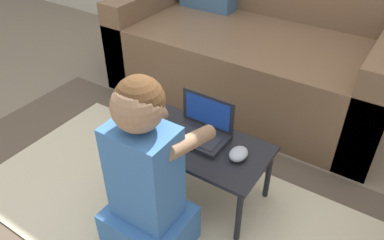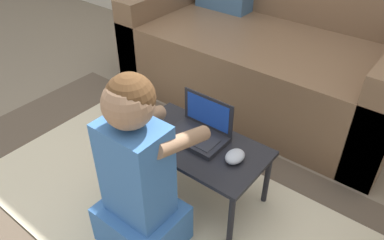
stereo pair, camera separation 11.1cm
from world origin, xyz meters
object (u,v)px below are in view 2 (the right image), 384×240
object	(u,v)px
laptop	(199,131)
computer_mouse	(235,156)
couch	(269,48)
laptop_desk	(197,149)
person_seated	(138,177)

from	to	relation	value
laptop	computer_mouse	distance (m)	0.20
couch	computer_mouse	xyz separation A→B (m)	(0.37, -0.95, -0.00)
laptop_desk	person_seated	bearing A→B (deg)	-91.72
couch	laptop	distance (m)	0.94
laptop_desk	person_seated	distance (m)	0.34
couch	computer_mouse	size ratio (longest dim) A/B	17.38
computer_mouse	laptop_desk	bearing A→B (deg)	-177.61
laptop_desk	computer_mouse	world-z (taller)	computer_mouse
person_seated	computer_mouse	bearing A→B (deg)	60.62
laptop_desk	laptop	xyz separation A→B (m)	(-0.02, 0.04, 0.06)
laptop	person_seated	xyz separation A→B (m)	(0.01, -0.36, 0.02)
couch	laptop	world-z (taller)	couch
laptop	computer_mouse	xyz separation A→B (m)	(0.20, -0.03, -0.01)
couch	laptop_desk	distance (m)	0.98
couch	laptop	xyz separation A→B (m)	(0.17, -0.92, 0.01)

